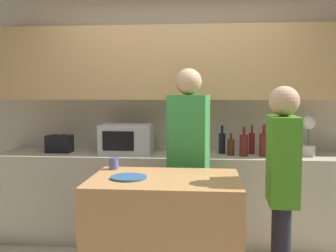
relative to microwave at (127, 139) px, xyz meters
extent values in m
cube|color=beige|center=(0.48, 0.37, 0.30)|extent=(6.40, 0.08, 2.70)
cube|color=tan|center=(0.48, 0.17, 0.78)|extent=(3.74, 0.32, 0.75)
cube|color=#B7AD99|center=(0.48, 0.02, -0.60)|extent=(3.60, 0.62, 0.90)
cube|color=#B27F4C|center=(0.51, -1.19, -0.59)|extent=(1.07, 0.74, 0.92)
cube|color=#B7BABC|center=(0.00, 0.00, 0.00)|extent=(0.52, 0.38, 0.30)
cube|color=black|center=(-0.05, -0.19, 0.00)|extent=(0.31, 0.01, 0.19)
cube|color=black|center=(-0.72, 0.00, -0.06)|extent=(0.26, 0.16, 0.18)
cube|color=black|center=(-0.77, 0.00, 0.03)|extent=(0.02, 0.11, 0.01)
cube|color=black|center=(-0.67, 0.00, 0.03)|extent=(0.02, 0.11, 0.01)
cylinder|color=silver|center=(1.81, 0.00, -0.10)|extent=(0.14, 0.14, 0.10)
cylinder|color=#38662D|center=(1.81, 0.00, 0.04)|extent=(0.01, 0.01, 0.18)
sphere|color=silver|center=(1.81, 0.00, 0.18)|extent=(0.13, 0.13, 0.13)
cylinder|color=black|center=(0.97, 0.08, -0.05)|extent=(0.07, 0.07, 0.21)
cylinder|color=black|center=(0.97, 0.08, 0.10)|extent=(0.02, 0.02, 0.08)
cylinder|color=#472814|center=(1.06, -0.04, -0.07)|extent=(0.07, 0.07, 0.16)
cylinder|color=#472814|center=(1.06, -0.04, 0.04)|extent=(0.02, 0.02, 0.06)
cylinder|color=maroon|center=(1.18, -0.07, -0.05)|extent=(0.08, 0.08, 0.21)
cylinder|color=maroon|center=(1.18, -0.07, 0.10)|extent=(0.03, 0.03, 0.08)
cylinder|color=maroon|center=(1.27, 0.08, -0.04)|extent=(0.06, 0.06, 0.21)
cylinder|color=maroon|center=(1.27, 0.08, 0.10)|extent=(0.02, 0.02, 0.08)
cylinder|color=maroon|center=(1.37, -0.08, -0.04)|extent=(0.08, 0.08, 0.23)
cylinder|color=maroon|center=(1.37, -0.08, 0.12)|extent=(0.03, 0.03, 0.09)
cylinder|color=#2D5684|center=(0.25, -1.24, -0.13)|extent=(0.26, 0.26, 0.01)
cylinder|color=#56599E|center=(0.07, -0.92, -0.09)|extent=(0.08, 0.08, 0.09)
cylinder|color=black|center=(1.33, -1.15, -0.67)|extent=(0.11, 0.11, 0.76)
cube|color=#41851D|center=(1.32, -1.23, 0.01)|extent=(0.21, 0.35, 0.60)
sphere|color=tan|center=(1.32, -1.23, 0.42)|extent=(0.21, 0.21, 0.21)
cylinder|color=black|center=(0.73, -0.57, -0.63)|extent=(0.11, 0.11, 0.84)
cylinder|color=black|center=(0.57, -0.54, -0.63)|extent=(0.11, 0.11, 0.84)
cube|color=green|center=(0.65, -0.56, 0.12)|extent=(0.37, 0.26, 0.66)
sphere|color=tan|center=(0.65, -0.56, 0.57)|extent=(0.23, 0.23, 0.23)
camera|label=1|loc=(0.78, -3.95, 0.48)|focal=42.00mm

